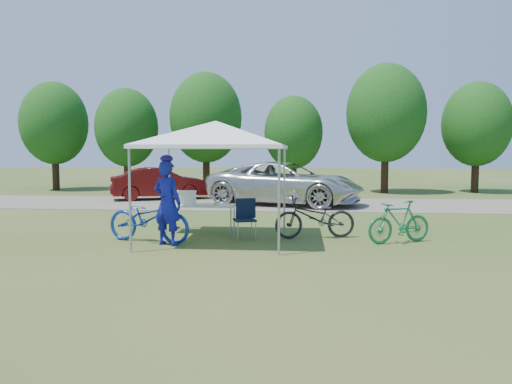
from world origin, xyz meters
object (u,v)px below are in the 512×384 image
folding_table (201,206)px  folding_chair (245,215)px  bike_dark (315,217)px  cyclist (167,203)px  cooler (186,198)px  sedan (160,183)px  minivan (285,183)px  bike_blue (149,218)px  bike_green (399,222)px

folding_table → folding_chair: (1.21, -0.74, -0.11)m
bike_dark → cyclist: bearing=-83.1°
cooler → folding_chair: bearing=-25.0°
sedan → minivan: bearing=-129.4°
folding_chair → cyclist: size_ratio=0.50×
folding_table → bike_dark: size_ratio=0.90×
bike_blue → sedan: sedan is taller
cyclist → minivan: (2.28, 8.41, -0.09)m
cyclist → bike_blue: cyclist is taller
bike_green → cyclist: bearing=-106.4°
bike_dark → cooler: bearing=-113.3°
cooler → bike_dark: cooler is taller
cyclist → sedan: size_ratio=0.46×
bike_green → minivan: size_ratio=0.27×
sedan → cyclist: bearing=174.4°
folding_table → minivan: 6.92m
bike_green → minivan: (-2.79, 7.70, 0.36)m
bike_dark → minivan: bearing=174.6°
folding_table → bike_blue: bearing=-121.5°
cooler → sedan: size_ratio=0.12×
folding_table → bike_green: size_ratio=1.08×
folding_chair → cooler: size_ratio=1.96×
folding_chair → cooler: cooler is taller
cooler → minivan: minivan is taller
cyclist → bike_blue: 0.71m
folding_chair → bike_dark: size_ratio=0.49×
bike_blue → bike_green: (5.59, 0.41, -0.07)m
folding_table → folding_chair: folding_chair is taller
sedan → cooler: bearing=177.8°
folding_table → bike_blue: size_ratio=0.82×
cooler → minivan: size_ratio=0.08×
bike_blue → bike_dark: bearing=-60.6°
folding_chair → minivan: size_ratio=0.16×
folding_chair → cyclist: (-1.59, -1.02, 0.37)m
bike_blue → sedan: 10.05m
cooler → minivan: 7.03m
cooler → bike_blue: (-0.51, -1.45, -0.33)m
minivan → bike_dark: bearing=-155.5°
cooler → bike_dark: 3.31m
folding_chair → bike_green: bearing=-24.4°
bike_green → sedan: sedan is taller
bike_dark → minivan: size_ratio=0.33×
bike_green → bike_dark: bearing=-128.0°
minivan → cooler: bearing=178.1°
cooler → bike_blue: size_ratio=0.23×
minivan → cyclist: bearing=-178.2°
cyclist → sedan: bearing=-52.5°
folding_table → cooler: size_ratio=3.60×
bike_blue → sedan: (-2.56, 9.72, 0.14)m
folding_chair → bike_green: bike_green is taller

